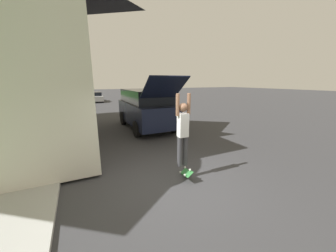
# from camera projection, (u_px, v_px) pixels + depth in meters

# --- Properties ---
(ground_plane) EXTENTS (120.00, 120.00, 0.00)m
(ground_plane) POSITION_uv_depth(u_px,v_px,m) (174.00, 182.00, 4.95)
(ground_plane) COLOR #333335
(sidewalk) EXTENTS (1.80, 80.00, 0.10)m
(sidewalk) POSITION_uv_depth(u_px,v_px,m) (46.00, 137.00, 8.68)
(sidewalk) COLOR #9E9E99
(sidewalk) RESTS_ON ground_plane
(lawn_tree_far) EXTENTS (3.56, 3.56, 6.66)m
(lawn_tree_far) POSITION_uv_depth(u_px,v_px,m) (22.00, 41.00, 11.06)
(lawn_tree_far) COLOR brown
(lawn_tree_far) RESTS_ON lawn
(suv_parked) EXTENTS (2.19, 5.51, 2.81)m
(suv_parked) POSITION_uv_depth(u_px,v_px,m) (146.00, 108.00, 10.39)
(suv_parked) COLOR black
(suv_parked) RESTS_ON ground_plane
(car_down_street) EXTENTS (1.85, 4.14, 1.23)m
(car_down_street) POSITION_uv_depth(u_px,v_px,m) (95.00, 97.00, 23.97)
(car_down_street) COLOR #B7B7BC
(car_down_street) RESTS_ON ground_plane
(skateboarder) EXTENTS (0.41, 0.22, 1.91)m
(skateboarder) POSITION_uv_depth(u_px,v_px,m) (183.00, 130.00, 4.81)
(skateboarder) COLOR #38383D
(skateboarder) RESTS_ON ground_plane
(skateboard) EXTENTS (0.37, 0.71, 0.40)m
(skateboard) POSITION_uv_depth(u_px,v_px,m) (186.00, 172.00, 5.12)
(skateboard) COLOR #337F3D
(skateboard) RESTS_ON ground_plane
(fire_hydrant) EXTENTS (0.20, 0.20, 0.69)m
(fire_hydrant) POSITION_uv_depth(u_px,v_px,m) (7.00, 175.00, 4.44)
(fire_hydrant) COLOR red
(fire_hydrant) RESTS_ON sidewalk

